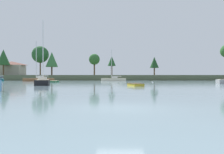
{
  "coord_description": "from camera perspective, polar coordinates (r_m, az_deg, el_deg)",
  "views": [
    {
      "loc": [
        -0.43,
        -11.25,
        1.56
      ],
      "look_at": [
        -0.41,
        42.14,
        1.42
      ],
      "focal_mm": 36.37,
      "sensor_mm": 36.0,
      "label": 1
    }
  ],
  "objects": [
    {
      "name": "shore_tree_inland_a",
      "position": [
        99.84,
        -14.92,
        4.26
      ],
      "size": [
        5.16,
        5.16,
        9.82
      ],
      "color": "brown",
      "rests_on": "far_shore_bank"
    },
    {
      "name": "shore_tree_center_left",
      "position": [
        108.09,
        -4.48,
        4.41
      ],
      "size": [
        5.15,
        5.15,
        10.15
      ],
      "color": "brown",
      "rests_on": "far_shore_bank"
    },
    {
      "name": "shore_tree_inland_b",
      "position": [
        123.93,
        -25.66,
        4.5
      ],
      "size": [
        6.29,
        6.29,
        12.77
      ],
      "color": "brown",
      "rests_on": "far_shore_bank"
    },
    {
      "name": "cottage_hillside",
      "position": [
        131.85,
        -23.95,
        2.05
      ],
      "size": [
        12.91,
        10.32,
        7.46
      ],
      "color": "#9E998E",
      "rests_on": "far_shore_bank"
    },
    {
      "name": "sailboat_cream",
      "position": [
        79.24,
        0.39,
        -0.8
      ],
      "size": [
        8.71,
        2.85,
        11.65
      ],
      "color": "beige",
      "rests_on": "ground"
    },
    {
      "name": "sailboat_black",
      "position": [
        44.08,
        -17.03,
        -1.55
      ],
      "size": [
        4.12,
        8.44,
        12.81
      ],
      "color": "black",
      "rests_on": "ground"
    },
    {
      "name": "sailboat_wood",
      "position": [
        78.85,
        -17.94,
        -0.78
      ],
      "size": [
        10.19,
        5.42,
        13.86
      ],
      "color": "brown",
      "rests_on": "ground"
    },
    {
      "name": "shore_tree_center_right",
      "position": [
        115.3,
        10.57,
        3.6
      ],
      "size": [
        4.45,
        4.45,
        9.19
      ],
      "color": "brown",
      "rests_on": "far_shore_bank"
    },
    {
      "name": "far_shore_bank",
      "position": [
        111.19,
        0.2,
        -0.11
      ],
      "size": [
        237.7,
        48.21,
        2.11
      ],
      "primitive_type": "cube",
      "color": "#4C563D",
      "rests_on": "ground"
    },
    {
      "name": "cruiser_teal",
      "position": [
        87.96,
        -26.18,
        -0.6
      ],
      "size": [
        4.6,
        6.55,
        3.37
      ],
      "color": "#196B70",
      "rests_on": "ground"
    },
    {
      "name": "shore_tree_far_left",
      "position": [
        104.03,
        -17.61,
        5.39
      ],
      "size": [
        7.25,
        7.25,
        12.63
      ],
      "color": "brown",
      "rests_on": "far_shore_bank"
    },
    {
      "name": "mooring_buoy_white",
      "position": [
        57.38,
        10.13,
        -1.35
      ],
      "size": [
        0.35,
        0.35,
        0.41
      ],
      "color": "white",
      "rests_on": "ground"
    },
    {
      "name": "dinghy_yellow",
      "position": [
        37.06,
        5.9,
        -2.03
      ],
      "size": [
        2.65,
        4.08,
        0.62
      ],
      "color": "gold",
      "rests_on": "ground"
    },
    {
      "name": "ground_plane",
      "position": [
        11.37,
        2.17,
        -7.74
      ],
      "size": [
        528.23,
        528.23,
        0.0
      ],
      "primitive_type": "plane",
      "color": "gray"
    },
    {
      "name": "shore_tree_inland_c",
      "position": [
        99.1,
        -0.1,
        3.99
      ],
      "size": [
        3.55,
        3.55,
        8.41
      ],
      "color": "brown",
      "rests_on": "far_shore_bank"
    },
    {
      "name": "dinghy_green",
      "position": [
        61.75,
        -14.29,
        -1.16
      ],
      "size": [
        1.93,
        3.52,
        0.62
      ],
      "color": "#236B3D",
      "rests_on": "ground"
    }
  ]
}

